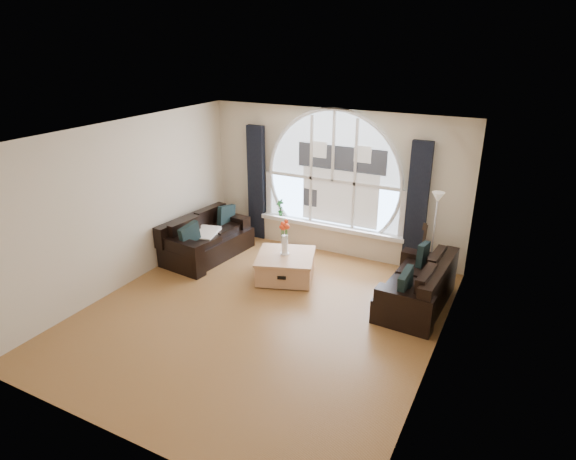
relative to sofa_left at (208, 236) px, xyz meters
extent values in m
cube|color=brown|center=(1.94, -1.37, -0.40)|extent=(5.00, 5.50, 0.01)
cube|color=silver|center=(1.94, -1.37, 2.30)|extent=(5.00, 5.50, 0.01)
cube|color=beige|center=(1.94, 1.38, 0.95)|extent=(5.00, 0.01, 2.70)
cube|color=beige|center=(1.94, -4.12, 0.95)|extent=(5.00, 0.01, 2.70)
cube|color=beige|center=(-0.56, -1.37, 0.95)|extent=(0.01, 5.50, 2.70)
cube|color=beige|center=(4.44, -1.37, 0.95)|extent=(0.01, 5.50, 2.70)
cube|color=silver|center=(4.14, -1.37, 1.95)|extent=(0.92, 5.50, 0.72)
cube|color=silver|center=(1.94, 1.35, 1.23)|extent=(2.60, 0.06, 2.15)
cube|color=white|center=(1.94, 1.28, 0.11)|extent=(2.90, 0.22, 0.08)
cube|color=white|center=(1.94, 1.32, 1.23)|extent=(2.76, 0.08, 2.15)
cube|color=silver|center=(2.09, 1.33, 1.10)|extent=(1.70, 0.02, 1.50)
cube|color=black|center=(0.34, 1.26, 0.75)|extent=(0.35, 0.12, 2.30)
cube|color=black|center=(3.54, 1.26, 0.75)|extent=(0.35, 0.12, 2.30)
cube|color=black|center=(0.00, 0.00, 0.00)|extent=(1.06, 1.83, 0.77)
cube|color=black|center=(3.92, -0.04, 0.00)|extent=(0.92, 1.71, 0.74)
cube|color=tan|center=(1.72, -0.13, -0.17)|extent=(1.22, 1.22, 0.47)
cube|color=silver|center=(-0.02, -0.14, 0.10)|extent=(0.66, 0.66, 0.10)
cube|color=white|center=(1.69, -0.10, 0.42)|extent=(0.24, 0.24, 0.70)
cube|color=#B2B2B2|center=(3.95, 0.82, 0.40)|extent=(0.24, 0.24, 1.60)
cube|color=brown|center=(3.80, 0.91, 0.13)|extent=(0.38, 0.27, 1.06)
imported|color=#1E6023|center=(0.86, 1.28, 0.32)|extent=(0.20, 0.16, 0.33)
camera|label=1|loc=(5.22, -6.82, 3.50)|focal=30.54mm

